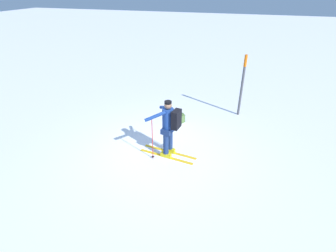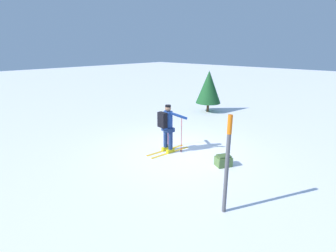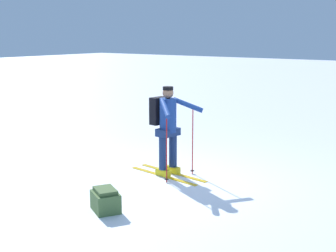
# 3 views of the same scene
# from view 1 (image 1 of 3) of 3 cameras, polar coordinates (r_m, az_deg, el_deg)

# --- Properties ---
(ground_plane) EXTENTS (80.00, 80.00, 0.00)m
(ground_plane) POSITION_cam_1_polar(r_m,az_deg,el_deg) (7.83, -1.37, -5.15)
(ground_plane) COLOR white
(skier) EXTENTS (1.68, 1.00, 1.67)m
(skier) POSITION_cam_1_polar(r_m,az_deg,el_deg) (7.11, 0.21, 0.12)
(skier) COLOR gold
(skier) RESTS_ON ground_plane
(dropped_backpack) EXTENTS (0.58, 0.54, 0.35)m
(dropped_backpack) POSITION_cam_1_polar(r_m,az_deg,el_deg) (9.30, 1.98, 1.90)
(dropped_backpack) COLOR #4C6B38
(dropped_backpack) RESTS_ON ground_plane
(trail_marker) EXTENTS (0.10, 0.10, 2.24)m
(trail_marker) POSITION_cam_1_polar(r_m,az_deg,el_deg) (9.76, 15.93, 9.30)
(trail_marker) COLOR #4C4C51
(trail_marker) RESTS_ON ground_plane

